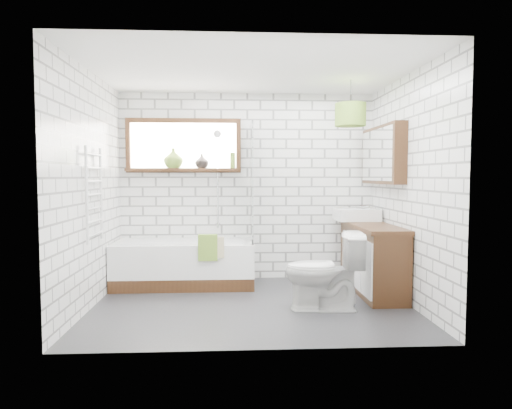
{
  "coord_description": "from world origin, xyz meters",
  "views": [
    {
      "loc": [
        -0.22,
        -4.87,
        1.39
      ],
      "look_at": [
        0.06,
        0.25,
        1.07
      ],
      "focal_mm": 32.0,
      "sensor_mm": 36.0,
      "label": 1
    }
  ],
  "objects": [
    {
      "name": "wall_left",
      "position": [
        -1.7,
        0.0,
        1.25
      ],
      "size": [
        0.01,
        2.6,
        2.5
      ],
      "primitive_type": "cube",
      "color": "white",
      "rests_on": "ground"
    },
    {
      "name": "floor",
      "position": [
        0.0,
        0.0,
        -0.01
      ],
      "size": [
        3.4,
        2.6,
        0.01
      ],
      "primitive_type": "cube",
      "color": "black",
      "rests_on": "ground"
    },
    {
      "name": "wall_right",
      "position": [
        1.7,
        0.0,
        1.25
      ],
      "size": [
        0.01,
        2.6,
        2.5
      ],
      "primitive_type": "cube",
      "color": "white",
      "rests_on": "ground"
    },
    {
      "name": "basin",
      "position": [
        1.41,
        0.96,
        0.89
      ],
      "size": [
        0.53,
        0.46,
        0.15
      ],
      "primitive_type": "cube",
      "color": "white",
      "rests_on": "vanity"
    },
    {
      "name": "wall_front",
      "position": [
        0.0,
        -1.3,
        1.25
      ],
      "size": [
        3.4,
        0.01,
        2.5
      ],
      "primitive_type": "cube",
      "color": "white",
      "rests_on": "ground"
    },
    {
      "name": "bathtub",
      "position": [
        -0.82,
        0.91,
        0.28
      ],
      "size": [
        1.75,
        0.77,
        0.57
      ],
      "primitive_type": "cube",
      "color": "white",
      "rests_on": "floor"
    },
    {
      "name": "window",
      "position": [
        -0.85,
        1.26,
        1.8
      ],
      "size": [
        1.52,
        0.16,
        0.68
      ],
      "primitive_type": "cube",
      "color": "black",
      "rests_on": "wall_back"
    },
    {
      "name": "pendant",
      "position": [
        1.16,
        0.36,
        2.1
      ],
      "size": [
        0.35,
        0.35,
        0.26
      ],
      "primitive_type": "cylinder",
      "color": "olive",
      "rests_on": "ceiling"
    },
    {
      "name": "towel_beige",
      "position": [
        -0.4,
        0.53,
        0.55
      ],
      "size": [
        0.19,
        0.05,
        0.25
      ],
      "primitive_type": "cube",
      "color": "tan",
      "rests_on": "bathtub"
    },
    {
      "name": "tap",
      "position": [
        1.57,
        0.96,
        0.94
      ],
      "size": [
        0.03,
        0.03,
        0.14
      ],
      "primitive_type": "cylinder",
      "rotation": [
        0.0,
        0.0,
        -0.04
      ],
      "color": "silver",
      "rests_on": "vanity"
    },
    {
      "name": "wall_back",
      "position": [
        0.0,
        1.3,
        1.25
      ],
      "size": [
        3.4,
        0.01,
        2.5
      ],
      "primitive_type": "cube",
      "color": "white",
      "rests_on": "ground"
    },
    {
      "name": "mirror_cabinet",
      "position": [
        1.62,
        0.6,
        1.65
      ],
      "size": [
        0.16,
        1.2,
        0.7
      ],
      "primitive_type": "cube",
      "color": "black",
      "rests_on": "wall_right"
    },
    {
      "name": "shower_screen",
      "position": [
        0.04,
        0.91,
        1.32
      ],
      "size": [
        0.02,
        0.72,
        1.5
      ],
      "primitive_type": "cube",
      "color": "white",
      "rests_on": "bathtub"
    },
    {
      "name": "vanity",
      "position": [
        1.47,
        0.46,
        0.41
      ],
      "size": [
        0.46,
        1.43,
        0.82
      ],
      "primitive_type": "cube",
      "color": "black",
      "rests_on": "floor"
    },
    {
      "name": "towel_radiator",
      "position": [
        -1.66,
        0.0,
        1.2
      ],
      "size": [
        0.06,
        0.52,
        1.0
      ],
      "primitive_type": "cube",
      "color": "white",
      "rests_on": "wall_left"
    },
    {
      "name": "shower_riser",
      "position": [
        -0.4,
        1.26,
        1.35
      ],
      "size": [
        0.02,
        0.02,
        1.3
      ],
      "primitive_type": "cylinder",
      "color": "silver",
      "rests_on": "wall_back"
    },
    {
      "name": "bottle",
      "position": [
        -0.2,
        1.23,
        1.58
      ],
      "size": [
        0.08,
        0.08,
        0.21
      ],
      "primitive_type": "cylinder",
      "rotation": [
        0.0,
        0.0,
        0.29
      ],
      "color": "olive",
      "rests_on": "window"
    },
    {
      "name": "ceiling",
      "position": [
        0.0,
        0.0,
        2.5
      ],
      "size": [
        3.4,
        2.6,
        0.01
      ],
      "primitive_type": "cube",
      "color": "white",
      "rests_on": "ground"
    },
    {
      "name": "towel_green",
      "position": [
        -0.5,
        0.53,
        0.55
      ],
      "size": [
        0.23,
        0.06,
        0.31
      ],
      "primitive_type": "cube",
      "color": "olive",
      "rests_on": "bathtub"
    },
    {
      "name": "vase_dark",
      "position": [
        -0.61,
        1.23,
        1.57
      ],
      "size": [
        0.24,
        0.24,
        0.19
      ],
      "primitive_type": "imported",
      "rotation": [
        0.0,
        0.0,
        0.37
      ],
      "color": "black",
      "rests_on": "window"
    },
    {
      "name": "vase_olive",
      "position": [
        -0.98,
        1.23,
        1.61
      ],
      "size": [
        0.27,
        0.27,
        0.26
      ],
      "primitive_type": "imported",
      "rotation": [
        0.0,
        0.0,
        -0.08
      ],
      "color": "olive",
      "rests_on": "window"
    },
    {
      "name": "toilet",
      "position": [
        0.74,
        -0.22,
        0.41
      ],
      "size": [
        0.52,
        0.83,
        0.81
      ],
      "primitive_type": "imported",
      "rotation": [
        0.0,
        0.0,
        -1.66
      ],
      "color": "white",
      "rests_on": "floor"
    }
  ]
}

